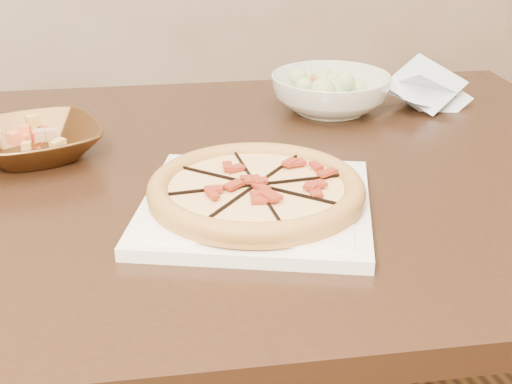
% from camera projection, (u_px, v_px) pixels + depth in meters
% --- Properties ---
extents(dining_table, '(1.64, 1.18, 0.75)m').
position_uv_depth(dining_table, '(172.00, 223.00, 1.15)').
color(dining_table, black).
rests_on(dining_table, floor).
extents(plate, '(0.40, 0.40, 0.02)m').
position_uv_depth(plate, '(256.00, 205.00, 0.98)').
color(plate, white).
rests_on(plate, dining_table).
extents(pizza, '(0.30, 0.30, 0.03)m').
position_uv_depth(pizza, '(256.00, 189.00, 0.97)').
color(pizza, '#CB8E4A').
rests_on(pizza, plate).
extents(bronze_bowl, '(0.25, 0.25, 0.05)m').
position_uv_depth(bronze_bowl, '(35.00, 142.00, 1.15)').
color(bronze_bowl, brown).
rests_on(bronze_bowl, dining_table).
extents(mixed_dish, '(0.08, 0.11, 0.03)m').
position_uv_depth(mixed_dish, '(31.00, 119.00, 1.14)').
color(mixed_dish, tan).
rests_on(mixed_dish, bronze_bowl).
extents(salad_bowl, '(0.25, 0.25, 0.07)m').
position_uv_depth(salad_bowl, '(331.00, 93.00, 1.37)').
color(salad_bowl, silver).
rests_on(salad_bowl, dining_table).
extents(salad, '(0.12, 0.11, 0.04)m').
position_uv_depth(salad, '(332.00, 66.00, 1.34)').
color(salad, '#A8B47F').
rests_on(salad, salad_bowl).
extents(cling_film, '(0.19, 0.16, 0.05)m').
position_uv_depth(cling_film, '(433.00, 96.00, 1.39)').
color(cling_film, silver).
rests_on(cling_film, dining_table).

